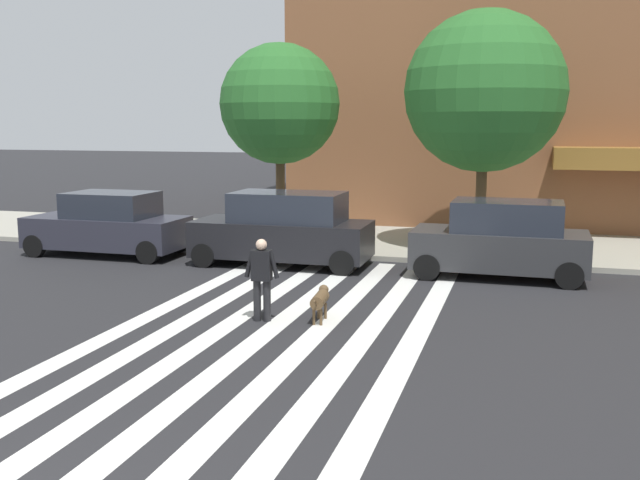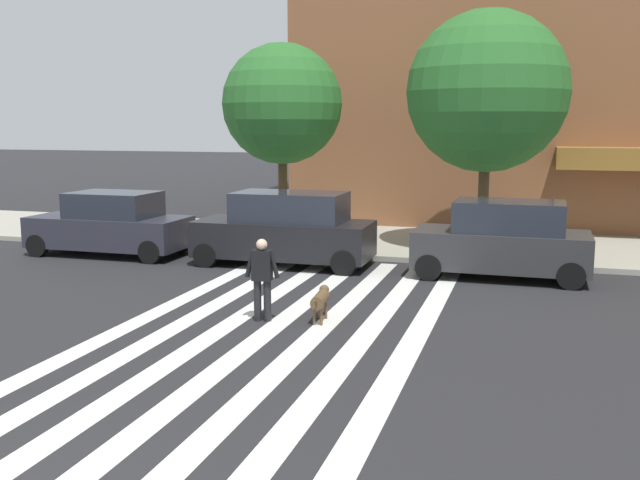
% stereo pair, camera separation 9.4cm
% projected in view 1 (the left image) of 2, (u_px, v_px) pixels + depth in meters
% --- Properties ---
extents(ground_plane, '(160.00, 160.00, 0.00)m').
position_uv_depth(ground_plane, '(252.00, 327.00, 13.64)').
color(ground_plane, '#232326').
extents(sidewalk_far, '(80.00, 6.00, 0.15)m').
position_uv_depth(sidewalk_far, '(367.00, 241.00, 23.30)').
color(sidewalk_far, '#A29F90').
rests_on(sidewalk_far, ground_plane).
extents(crosswalk_stripes, '(5.85, 13.81, 0.01)m').
position_uv_depth(crosswalk_stripes, '(272.00, 329.00, 13.53)').
color(crosswalk_stripes, silver).
rests_on(crosswalk_stripes, ground_plane).
extents(parked_car_near_curb, '(4.67, 2.02, 1.87)m').
position_uv_depth(parked_car_near_curb, '(108.00, 225.00, 21.04)').
color(parked_car_near_curb, '#2B2B37').
rests_on(parked_car_near_curb, ground_plane).
extents(parked_car_behind_first, '(4.84, 2.02, 2.02)m').
position_uv_depth(parked_car_behind_first, '(284.00, 230.00, 19.52)').
color(parked_car_behind_first, black).
rests_on(parked_car_behind_first, ground_plane).
extents(parked_car_third_in_line, '(4.33, 2.00, 1.95)m').
position_uv_depth(parked_car_third_in_line, '(501.00, 240.00, 17.92)').
color(parked_car_third_in_line, '#2F2F32').
rests_on(parked_car_third_in_line, ground_plane).
extents(street_tree_nearest, '(3.75, 3.75, 6.19)m').
position_uv_depth(street_tree_nearest, '(280.00, 104.00, 22.21)').
color(street_tree_nearest, '#4C3823').
rests_on(street_tree_nearest, sidewalk_far).
extents(street_tree_middle, '(4.68, 4.68, 6.96)m').
position_uv_depth(street_tree_middle, '(485.00, 92.00, 20.67)').
color(street_tree_middle, '#4C3823').
rests_on(street_tree_middle, sidewalk_far).
extents(pedestrian_dog_walker, '(0.71, 0.28, 1.64)m').
position_uv_depth(pedestrian_dog_walker, '(262.00, 275.00, 13.94)').
color(pedestrian_dog_walker, black).
rests_on(pedestrian_dog_walker, ground_plane).
extents(dog_on_leash, '(0.33, 1.10, 0.65)m').
position_uv_depth(dog_on_leash, '(320.00, 299.00, 14.00)').
color(dog_on_leash, brown).
rests_on(dog_on_leash, ground_plane).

